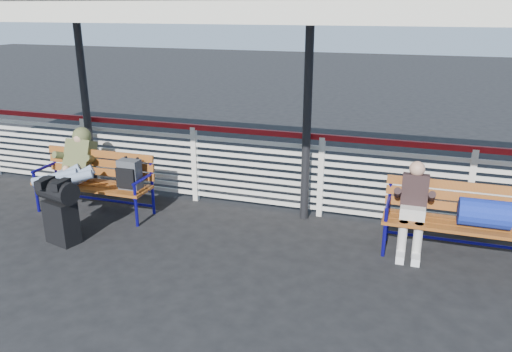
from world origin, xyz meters
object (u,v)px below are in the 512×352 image
(luggage_stack, at_px, (60,209))
(traveler_man, at_px, (70,172))
(companion_person, at_px, (413,207))
(bench_left, at_px, (104,176))
(bench_right, at_px, (472,214))

(luggage_stack, height_order, traveler_man, traveler_man)
(traveler_man, bearing_deg, companion_person, 5.99)
(luggage_stack, bearing_deg, companion_person, 30.18)
(luggage_stack, bearing_deg, traveler_man, 131.65)
(bench_left, height_order, traveler_man, traveler_man)
(bench_left, distance_m, companion_person, 4.35)
(bench_right, bearing_deg, luggage_stack, -166.65)
(luggage_stack, relative_size, traveler_man, 0.53)
(bench_left, relative_size, traveler_man, 1.10)
(bench_left, height_order, bench_right, same)
(companion_person, bearing_deg, bench_right, 0.74)
(luggage_stack, distance_m, companion_person, 4.48)
(bench_right, distance_m, companion_person, 0.67)
(bench_left, bearing_deg, companion_person, 1.84)
(companion_person, bearing_deg, bench_left, -178.16)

